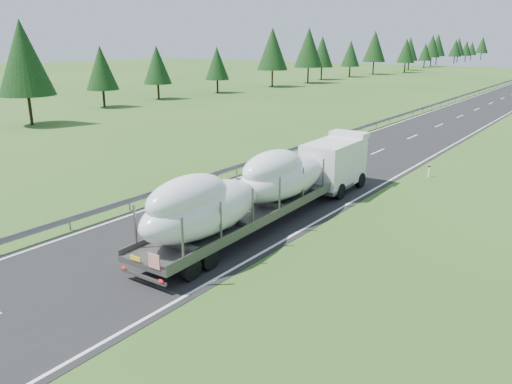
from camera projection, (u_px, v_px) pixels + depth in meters
The scene contains 3 objects.
guardrail at pixel (484, 89), 97.15m from camera, with size 0.10×400.00×0.76m.
tree_line_left at pixel (348, 50), 134.08m from camera, with size 15.27×315.87×12.54m.
boat_truck at pixel (267, 184), 26.85m from camera, with size 3.24×19.72×4.04m.
Camera 1 is at (17.22, -6.07, 9.64)m, focal length 35.00 mm.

